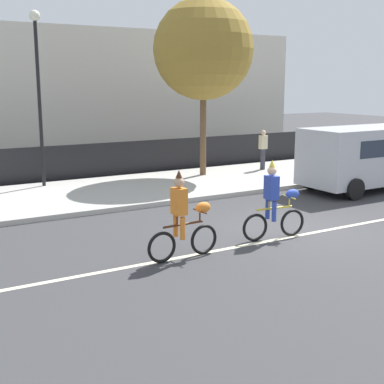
{
  "coord_description": "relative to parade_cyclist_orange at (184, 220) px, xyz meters",
  "views": [
    {
      "loc": [
        -8.92,
        -10.05,
        3.67
      ],
      "look_at": [
        -2.32,
        1.2,
        1.0
      ],
      "focal_mm": 50.0,
      "sensor_mm": 36.0,
      "label": 1
    }
  ],
  "objects": [
    {
      "name": "sidewalk_curb",
      "position": [
        3.56,
        7.08,
        -0.77
      ],
      "size": [
        60.0,
        5.0,
        0.15
      ],
      "primitive_type": "cube",
      "color": "#ADAAA3",
      "rests_on": "ground"
    },
    {
      "name": "parade_cyclist_orange",
      "position": [
        0.0,
        0.0,
        0.0
      ],
      "size": [
        1.72,
        0.5,
        1.92
      ],
      "color": "black",
      "rests_on": "ground"
    },
    {
      "name": "pedestrian_onlooker",
      "position": [
        8.23,
        7.9,
        0.17
      ],
      "size": [
        0.32,
        0.2,
        1.62
      ],
      "color": "#33333D",
      "rests_on": "sidewalk_curb"
    },
    {
      "name": "road_centre_line",
      "position": [
        3.56,
        0.08,
        -0.84
      ],
      "size": [
        36.0,
        0.14,
        0.01
      ],
      "primitive_type": "cube",
      "color": "beige",
      "rests_on": "ground"
    },
    {
      "name": "parade_cyclist_cobalt",
      "position": [
        2.6,
        0.19,
        0.0
      ],
      "size": [
        1.72,
        0.5,
        1.92
      ],
      "color": "black",
      "rests_on": "ground"
    },
    {
      "name": "building_backdrop",
      "position": [
        0.88,
        18.58,
        2.26
      ],
      "size": [
        28.0,
        8.0,
        6.21
      ],
      "primitive_type": "cube",
      "color": "beige",
      "rests_on": "ground"
    },
    {
      "name": "street_lamp_post",
      "position": [
        -0.55,
        8.92,
        3.15
      ],
      "size": [
        0.36,
        0.36,
        5.86
      ],
      "color": "black",
      "rests_on": "sidewalk_curb"
    },
    {
      "name": "street_tree_near_lamp",
      "position": [
        5.43,
        8.06,
        4.05
      ],
      "size": [
        3.77,
        3.77,
        6.64
      ],
      "color": "brown",
      "rests_on": "sidewalk_curb"
    },
    {
      "name": "fence_line",
      "position": [
        3.56,
        9.98,
        -0.14
      ],
      "size": [
        40.0,
        0.08,
        1.4
      ],
      "primitive_type": "cube",
      "color": "black",
      "rests_on": "ground"
    },
    {
      "name": "ground_plane",
      "position": [
        3.56,
        0.58,
        -0.84
      ],
      "size": [
        80.0,
        80.0,
        0.0
      ],
      "primitive_type": "plane",
      "color": "#38383A"
    },
    {
      "name": "parked_van_silver",
      "position": [
        9.32,
        3.28,
        0.44
      ],
      "size": [
        5.0,
        2.22,
        2.18
      ],
      "color": "silver",
      "rests_on": "ground"
    }
  ]
}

